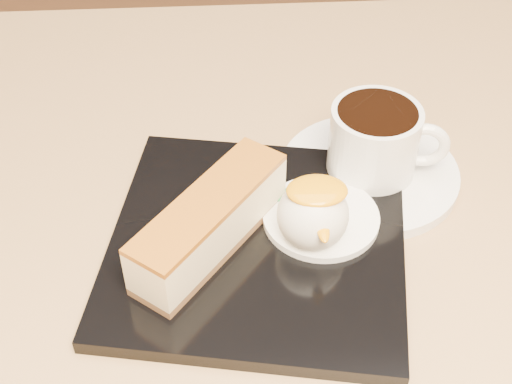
{
  "coord_description": "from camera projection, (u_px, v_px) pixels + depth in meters",
  "views": [
    {
      "loc": [
        -0.08,
        -0.35,
        1.12
      ],
      "look_at": [
        -0.06,
        0.04,
        0.76
      ],
      "focal_mm": 50.0,
      "sensor_mm": 36.0,
      "label": 1
    }
  ],
  "objects": [
    {
      "name": "table",
      "position": [
        320.0,
        377.0,
        0.64
      ],
      "size": [
        0.8,
        0.8,
        0.72
      ],
      "color": "black",
      "rests_on": "ground"
    },
    {
      "name": "saucer",
      "position": [
        369.0,
        173.0,
        0.6
      ],
      "size": [
        0.15,
        0.15,
        0.01
      ],
      "primitive_type": "cylinder",
      "color": "white",
      "rests_on": "table"
    },
    {
      "name": "cheesecake",
      "position": [
        210.0,
        222.0,
        0.52
      ],
      "size": [
        0.12,
        0.14,
        0.05
      ],
      "rotation": [
        0.0,
        0.0,
        0.91
      ],
      "color": "brown",
      "rests_on": "dessert_plate"
    },
    {
      "name": "mango_sauce",
      "position": [
        317.0,
        191.0,
        0.5
      ],
      "size": [
        0.04,
        0.03,
        0.01
      ],
      "primitive_type": "ellipsoid",
      "color": "orange",
      "rests_on": "ice_cream_scoop"
    },
    {
      "name": "mint_sprig",
      "position": [
        281.0,
        194.0,
        0.56
      ],
      "size": [
        0.03,
        0.02,
        0.0
      ],
      "color": "#297F37",
      "rests_on": "cream_smear"
    },
    {
      "name": "coffee_cup",
      "position": [
        376.0,
        140.0,
        0.58
      ],
      "size": [
        0.1,
        0.07,
        0.06
      ],
      "rotation": [
        0.0,
        0.0,
        -0.2
      ],
      "color": "white",
      "rests_on": "saucer"
    },
    {
      "name": "cream_smear",
      "position": [
        321.0,
        217.0,
        0.55
      ],
      "size": [
        0.09,
        0.09,
        0.01
      ],
      "primitive_type": "cylinder",
      "color": "white",
      "rests_on": "dessert_plate"
    },
    {
      "name": "dessert_plate",
      "position": [
        258.0,
        242.0,
        0.54
      ],
      "size": [
        0.26,
        0.26,
        0.01
      ],
      "primitive_type": "cube",
      "rotation": [
        0.0,
        0.0,
        -0.18
      ],
      "color": "black",
      "rests_on": "table"
    },
    {
      "name": "ice_cream_scoop",
      "position": [
        313.0,
        215.0,
        0.52
      ],
      "size": [
        0.05,
        0.05,
        0.05
      ],
      "primitive_type": "sphere",
      "color": "white",
      "rests_on": "cream_smear"
    }
  ]
}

